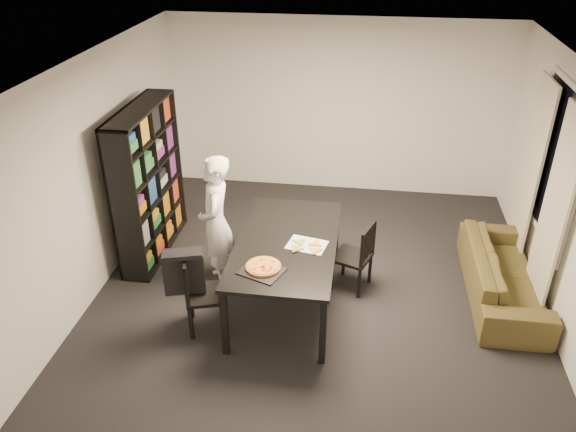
# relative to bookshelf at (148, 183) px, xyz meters

# --- Properties ---
(room) EXTENTS (5.01, 5.51, 2.61)m
(room) POSITION_rel_bookshelf_xyz_m (2.16, -0.60, 0.35)
(room) COLOR black
(room) RESTS_ON ground
(window_pane) EXTENTS (0.02, 1.40, 1.60)m
(window_pane) POSITION_rel_bookshelf_xyz_m (4.64, -0.00, 0.55)
(window_pane) COLOR black
(window_pane) RESTS_ON room
(window_frame) EXTENTS (0.03, 1.52, 1.72)m
(window_frame) POSITION_rel_bookshelf_xyz_m (4.64, -0.00, 0.55)
(window_frame) COLOR white
(window_frame) RESTS_ON room
(curtain_left) EXTENTS (0.03, 0.70, 2.25)m
(curtain_left) POSITION_rel_bookshelf_xyz_m (4.56, -0.52, 0.20)
(curtain_left) COLOR beige
(curtain_left) RESTS_ON room
(curtain_right) EXTENTS (0.03, 0.70, 2.25)m
(curtain_right) POSITION_rel_bookshelf_xyz_m (4.56, 0.52, 0.20)
(curtain_right) COLOR beige
(curtain_right) RESTS_ON room
(bookshelf) EXTENTS (0.35, 1.50, 1.90)m
(bookshelf) POSITION_rel_bookshelf_xyz_m (0.00, 0.00, 0.00)
(bookshelf) COLOR black
(bookshelf) RESTS_ON room
(dining_table) EXTENTS (1.06, 1.91, 0.80)m
(dining_table) POSITION_rel_bookshelf_xyz_m (1.84, -0.86, -0.22)
(dining_table) COLOR black
(dining_table) RESTS_ON room
(chair_left) EXTENTS (0.51, 0.51, 0.89)m
(chair_left) POSITION_rel_bookshelf_xyz_m (1.00, -1.42, -0.44)
(chair_left) COLOR black
(chair_left) RESTS_ON room
(chair_right) EXTENTS (0.50, 0.50, 0.84)m
(chair_right) POSITION_rel_bookshelf_xyz_m (2.61, -0.48, -0.47)
(chair_right) COLOR black
(chair_right) RESTS_ON room
(draped_jacket) EXTENTS (0.42, 0.28, 0.49)m
(draped_jacket) POSITION_rel_bookshelf_xyz_m (0.88, -1.45, -0.22)
(draped_jacket) COLOR black
(draped_jacket) RESTS_ON chair_left
(person) EXTENTS (0.49, 0.64, 1.60)m
(person) POSITION_rel_bookshelf_xyz_m (0.99, -0.58, -0.15)
(person) COLOR white
(person) RESTS_ON room
(baking_tray) EXTENTS (0.49, 0.44, 0.01)m
(baking_tray) POSITION_rel_bookshelf_xyz_m (1.68, -1.45, -0.15)
(baking_tray) COLOR black
(baking_tray) RESTS_ON dining_table
(pepperoni_pizza) EXTENTS (0.35, 0.35, 0.03)m
(pepperoni_pizza) POSITION_rel_bookshelf_xyz_m (1.68, -1.40, -0.13)
(pepperoni_pizza) COLOR #A46C2F
(pepperoni_pizza) RESTS_ON dining_table
(kitchen_towel) EXTENTS (0.46, 0.38, 0.01)m
(kitchen_towel) POSITION_rel_bookshelf_xyz_m (2.06, -0.91, -0.15)
(kitchen_towel) COLOR white
(kitchen_towel) RESTS_ON dining_table
(pizza_slices) EXTENTS (0.41, 0.36, 0.01)m
(pizza_slices) POSITION_rel_bookshelf_xyz_m (2.06, -0.94, -0.14)
(pizza_slices) COLOR #C1743C
(pizza_slices) RESTS_ON dining_table
(sofa) EXTENTS (0.75, 1.92, 0.56)m
(sofa) POSITION_rel_bookshelf_xyz_m (4.24, -0.38, -0.67)
(sofa) COLOR #44401B
(sofa) RESTS_ON room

